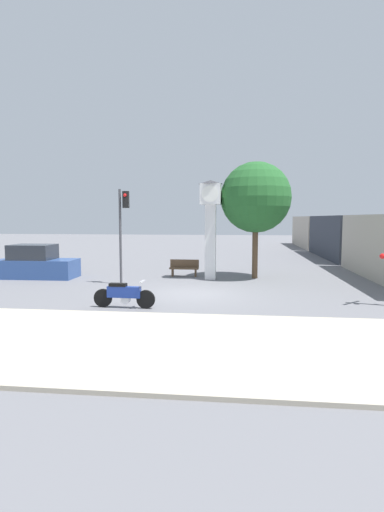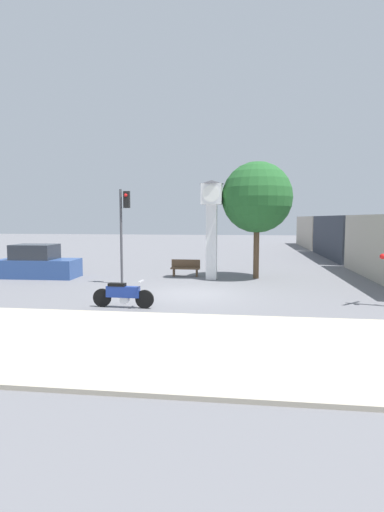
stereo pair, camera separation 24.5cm
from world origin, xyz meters
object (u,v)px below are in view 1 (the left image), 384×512
Objects in this scene: motorcycle at (124,295)px; clock_tower at (211,214)px; bench at (184,267)px; traffic_light at (123,220)px; freight_train at (339,237)px; street_tree at (256,198)px; parked_car at (36,264)px.

clock_tower is at bearing 72.13° from motorcycle.
motorcycle is at bearing -97.80° from bench.
bench is (1.09, 7.99, 0.01)m from motorcycle.
traffic_light is 2.87× the size of bench.
freight_train is at bearing 60.62° from motorcycle.
freight_train is 7.89× the size of traffic_light.
bench is at bearing 176.25° from street_tree.
freight_train is 22.66× the size of bench.
bench is at bearing 84.29° from motorcycle.
clock_tower is 3.23× the size of bench.
clock_tower is 4.60m from traffic_light.
parked_car is (-6.77, 6.51, 0.27)m from motorcycle.
freight_train is at bearing 47.18° from bench.
traffic_light is at bearing 108.46° from motorcycle.
motorcycle is at bearing -45.26° from parked_car.
motorcycle is 0.06× the size of freight_train.
clock_tower is 0.14× the size of freight_train.
bench is at bearing 151.08° from clock_tower.
motorcycle is 1.41× the size of bench.
motorcycle is at bearing -109.96° from clock_tower.
clock_tower is 1.22× the size of parked_car.
motorcycle is at bearing -121.46° from freight_train.
clock_tower is at bearing -28.92° from bench.
parked_car is (-9.37, -0.65, -2.66)m from clock_tower.
freight_train is at bearing 47.44° from traffic_light.
freight_train is at bearing 59.25° from street_tree.
clock_tower is 0.84× the size of street_tree.
clock_tower reaches higher than motorcycle.
freight_train is 23.37m from parked_car.
bench is at bearing -132.82° from freight_train.
motorcycle is 8.16m from clock_tower.
street_tree reaches higher than motorcycle.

